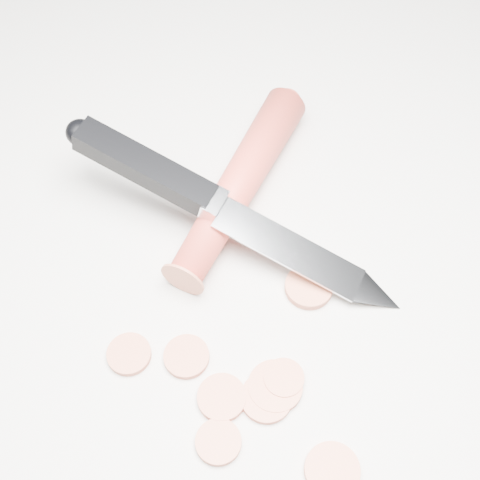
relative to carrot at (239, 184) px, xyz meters
name	(u,v)px	position (x,y,z in m)	size (l,w,h in m)	color
ground	(221,297)	(-0.05, -0.08, -0.02)	(2.40, 2.40, 0.00)	beige
carrot	(239,184)	(0.00, 0.00, 0.00)	(0.03, 0.03, 0.20)	red
carrot_slice_0	(129,354)	(-0.13, -0.10, -0.02)	(0.03, 0.03, 0.01)	#C56041
carrot_slice_1	(275,387)	(-0.04, -0.16, -0.02)	(0.04, 0.04, 0.01)	#C56041
carrot_slice_2	(266,398)	(-0.05, -0.17, -0.02)	(0.04, 0.04, 0.01)	#C56041
carrot_slice_3	(284,379)	(-0.03, -0.16, -0.01)	(0.03, 0.03, 0.01)	#C56041
carrot_slice_4	(309,287)	(0.02, -0.10, -0.01)	(0.04, 0.04, 0.01)	#C56041
carrot_slice_5	(222,398)	(-0.08, -0.16, -0.02)	(0.03, 0.03, 0.01)	#C56041
carrot_slice_6	(332,470)	(-0.03, -0.23, -0.02)	(0.04, 0.04, 0.01)	#C56041
carrot_slice_7	(218,442)	(-0.09, -0.18, -0.02)	(0.03, 0.03, 0.01)	#C56041
carrot_slice_8	(186,357)	(-0.09, -0.12, -0.02)	(0.03, 0.03, 0.01)	#C56041
kitchen_knife	(233,212)	(-0.02, -0.04, 0.02)	(0.21, 0.23, 0.07)	silver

